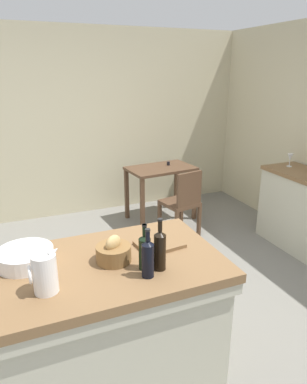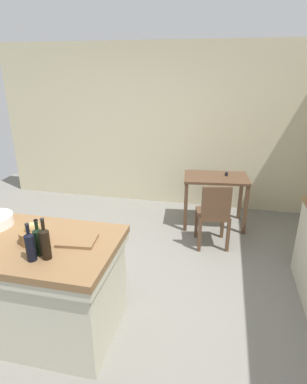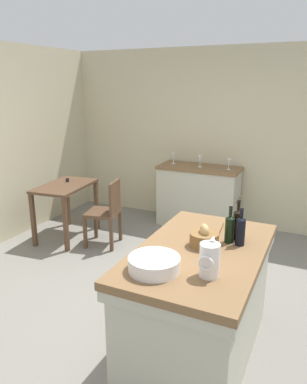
# 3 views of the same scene
# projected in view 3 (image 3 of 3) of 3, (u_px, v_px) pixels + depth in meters

# --- Properties ---
(ground_plane) EXTENTS (6.76, 6.76, 0.00)m
(ground_plane) POSITION_uv_depth(u_px,v_px,m) (155.00, 308.00, 3.53)
(ground_plane) COLOR slate
(wall_right) EXTENTS (0.12, 5.20, 2.60)m
(wall_right) POSITION_uv_depth(u_px,v_px,m) (230.00, 139.00, 5.42)
(wall_right) COLOR beige
(wall_right) RESTS_ON ground
(island_table) EXTENTS (1.47, 0.89, 0.90)m
(island_table) POSITION_uv_depth(u_px,v_px,m) (199.00, 298.00, 2.83)
(island_table) COLOR brown
(island_table) RESTS_ON ground
(side_cabinet) EXTENTS (0.52, 1.21, 0.92)m
(side_cabinet) POSITION_uv_depth(u_px,v_px,m) (198.00, 196.00, 5.50)
(side_cabinet) COLOR brown
(side_cabinet) RESTS_ON ground
(writing_desk) EXTENTS (0.96, 0.65, 0.81)m
(writing_desk) POSITION_uv_depth(u_px,v_px,m) (65.00, 194.00, 5.03)
(writing_desk) COLOR #513826
(writing_desk) RESTS_ON ground
(wooden_chair) EXTENTS (0.47, 0.47, 0.89)m
(wooden_chair) POSITION_uv_depth(u_px,v_px,m) (107.00, 211.00, 4.82)
(wooden_chair) COLOR #513826
(wooden_chair) RESTS_ON ground
(pitcher) EXTENTS (0.17, 0.13, 0.26)m
(pitcher) POSITION_uv_depth(u_px,v_px,m) (209.00, 260.00, 2.30)
(pitcher) COLOR white
(pitcher) RESTS_ON island_table
(wash_bowl) EXTENTS (0.34, 0.34, 0.10)m
(wash_bowl) POSITION_uv_depth(u_px,v_px,m) (154.00, 264.00, 2.39)
(wash_bowl) COLOR white
(wash_bowl) RESTS_ON island_table
(bread_basket) EXTENTS (0.22, 0.22, 0.17)m
(bread_basket) POSITION_uv_depth(u_px,v_px,m) (204.00, 238.00, 2.75)
(bread_basket) COLOR brown
(bread_basket) RESTS_ON island_table
(cutting_board) EXTENTS (0.32, 0.25, 0.02)m
(cutting_board) POSITION_uv_depth(u_px,v_px,m) (208.00, 227.00, 3.09)
(cutting_board) COLOR brown
(cutting_board) RESTS_ON island_table
(wine_bottle_dark) EXTENTS (0.07, 0.07, 0.33)m
(wine_bottle_dark) POSITION_uv_depth(u_px,v_px,m) (237.00, 223.00, 2.85)
(wine_bottle_dark) COLOR black
(wine_bottle_dark) RESTS_ON island_table
(wine_bottle_amber) EXTENTS (0.07, 0.07, 0.29)m
(wine_bottle_amber) POSITION_uv_depth(u_px,v_px,m) (230.00, 228.00, 2.80)
(wine_bottle_amber) COLOR black
(wine_bottle_amber) RESTS_ON island_table
(wine_bottle_green) EXTENTS (0.07, 0.07, 0.30)m
(wine_bottle_green) POSITION_uv_depth(u_px,v_px,m) (241.00, 230.00, 2.75)
(wine_bottle_green) COLOR black
(wine_bottle_green) RESTS_ON island_table
(wine_glass_far_left) EXTENTS (0.07, 0.07, 0.15)m
(wine_glass_far_left) POSITION_uv_depth(u_px,v_px,m) (229.00, 162.00, 5.15)
(wine_glass_far_left) COLOR white
(wine_glass_far_left) RESTS_ON side_cabinet
(wine_glass_left) EXTENTS (0.07, 0.07, 0.17)m
(wine_glass_left) POSITION_uv_depth(u_px,v_px,m) (200.00, 159.00, 5.32)
(wine_glass_left) COLOR white
(wine_glass_left) RESTS_ON side_cabinet
(wine_glass_middle) EXTENTS (0.07, 0.07, 0.16)m
(wine_glass_middle) POSITION_uv_depth(u_px,v_px,m) (174.00, 157.00, 5.54)
(wine_glass_middle) COLOR white
(wine_glass_middle) RESTS_ON side_cabinet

